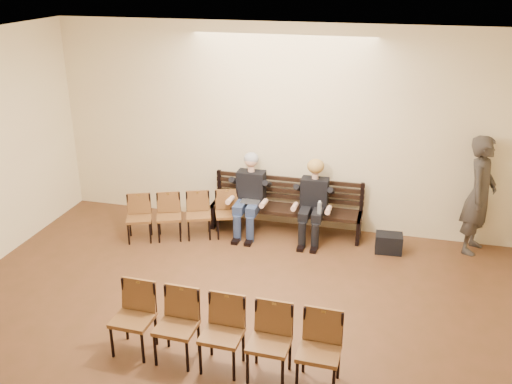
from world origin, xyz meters
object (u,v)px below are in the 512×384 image
seated_man (250,193)px  chair_row_front (184,216)px  chair_row_back (222,336)px  seated_woman (313,203)px  passerby (481,186)px  laptop (250,204)px  bag (389,243)px  bench (286,220)px  water_bottle (319,215)px

seated_man → chair_row_front: seated_man is taller
seated_man → chair_row_back: seated_man is taller
chair_row_back → chair_row_front: bearing=119.8°
seated_woman → passerby: 2.65m
seated_man → laptop: seated_man is taller
passerby → chair_row_front: size_ratio=1.18×
bag → seated_woman: bearing=171.3°
chair_row_back → laptop: bearing=101.3°
bench → seated_woman: size_ratio=2.00×
laptop → chair_row_front: 1.14m
seated_man → water_bottle: size_ratio=6.16×
seated_man → water_bottle: seated_man is taller
passerby → seated_man: bearing=112.3°
seated_man → water_bottle: 1.28m
bench → seated_woman: (0.49, -0.12, 0.43)m
water_bottle → chair_row_back: size_ratio=0.08×
laptop → water_bottle: size_ratio=1.38×
seated_woman → bench: bearing=166.2°
seated_woman → passerby: bearing=4.8°
laptop → bag: bearing=-8.2°
laptop → chair_row_back: (0.60, -3.46, -0.13)m
seated_woman → chair_row_back: (-0.46, -3.58, -0.21)m
seated_man → water_bottle: bearing=-13.0°
bench → seated_man: seated_man is taller
water_bottle → bench: bearing=147.2°
passerby → laptop: bearing=114.3°
seated_woman → chair_row_back: seated_woman is taller
passerby → chair_row_back: bearing=160.1°
bench → chair_row_front: size_ratio=1.37×
bench → bag: 1.80m
bag → chair_row_front: 3.41m
chair_row_front → bag: bearing=-15.9°
water_bottle → chair_row_front: 2.27m
bench → chair_row_front: (-1.62, -0.65, 0.16)m
bench → laptop: (-0.57, -0.24, 0.34)m
passerby → chair_row_back: passerby is taller
seated_woman → laptop: seated_woman is taller
seated_man → seated_woman: size_ratio=1.08×
water_bottle → seated_woman: bearing=116.9°
seated_man → bag: 2.45m
chair_row_front → water_bottle: bearing=-15.4°
seated_woman → laptop: bearing=-173.4°
bench → chair_row_back: size_ratio=0.97×
seated_woman → seated_man: bearing=180.0°
water_bottle → bag: water_bottle is taller
laptop → seated_man: bearing=99.8°
water_bottle → chair_row_back: (-0.61, -3.29, -0.13)m
seated_woman → bag: 1.39m
seated_man → seated_woman: bearing=0.0°
passerby → chair_row_front: (-4.70, -0.75, -0.72)m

